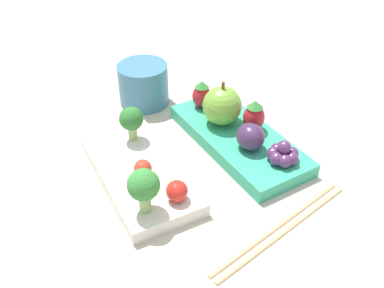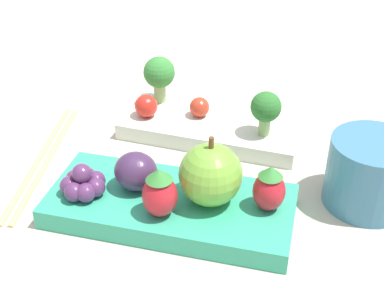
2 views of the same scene
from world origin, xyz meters
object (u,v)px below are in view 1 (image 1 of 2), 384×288
Objects in this scene: apple at (222,106)px; plum at (250,137)px; strawberry_0 at (202,95)px; chopsticks_pair at (282,228)px; bento_box_fruit at (238,139)px; strawberry_1 at (254,116)px; bento_box_savoury at (141,175)px; broccoli_floret_1 at (144,186)px; cherry_tomato_1 at (143,168)px; drinking_cup at (145,84)px; broccoli_floret_0 at (131,120)px; cherry_tomato_0 at (177,191)px; grape_cluster at (283,154)px.

apple is 0.07m from plum.
chopsticks_pair is (-0.24, 0.03, -0.04)m from strawberry_0.
bento_box_fruit is 0.04m from strawberry_1.
apple is at bearing 41.48° from strawberry_1.
broccoli_floret_1 is (-0.07, 0.02, 0.04)m from bento_box_savoury.
apple is 0.05m from strawberry_1.
bento_box_savoury is 0.02m from cherry_tomato_1.
apple is at bearing -55.64° from broccoli_floret_1.
bento_box_savoury is 4.25× the size of strawberry_1.
drinking_cup is (0.20, 0.07, -0.00)m from plum.
chopsticks_pair is at bearing -143.12° from bento_box_savoury.
broccoli_floret_1 is 0.71× the size of drinking_cup.
broccoli_floret_1 reaches higher than cherry_tomato_1.
strawberry_1 is 0.19m from drinking_cup.
bento_box_savoury is 0.08m from broccoli_floret_0.
cherry_tomato_1 is at bearing 168.54° from broccoli_floret_0.
strawberry_0 is 0.09m from strawberry_1.
strawberry_0 reaches higher than cherry_tomato_1.
cherry_tomato_0 is at bearing -161.02° from cherry_tomato_1.
broccoli_floret_0 is 2.19× the size of cherry_tomato_1.
drinking_cup is at bearing 26.23° from apple.
broccoli_floret_0 is at bearing 67.49° from bento_box_fruit.
cherry_tomato_1 is 0.11× the size of chopsticks_pair.
cherry_tomato_0 is (-0.00, -0.04, -0.02)m from broccoli_floret_1.
bento_box_fruit reaches higher than bento_box_savoury.
grape_cluster is 0.10m from chopsticks_pair.
cherry_tomato_1 is 0.18m from grape_cluster.
apple reaches higher than grape_cluster.
broccoli_floret_0 is at bearing -11.46° from cherry_tomato_1.
drinking_cup is (0.24, 0.09, 0.00)m from grape_cluster.
strawberry_0 is 0.10m from drinking_cup.
broccoli_floret_1 is 0.06m from cherry_tomato_1.
chopsticks_pair is (-0.16, 0.04, -0.01)m from bento_box_fruit.
broccoli_floret_1 is 1.34× the size of grape_cluster.
bento_box_savoury is 4.55× the size of strawberry_0.
apple is at bearing -72.85° from bento_box_savoury.
strawberry_0 reaches higher than grape_cluster.
chopsticks_pair is (-0.32, -0.03, -0.03)m from drinking_cup.
chopsticks_pair is at bearing -130.97° from cherry_tomato_0.
grape_cluster is at bearing -111.60° from bento_box_savoury.
strawberry_1 is 1.12× the size of grape_cluster.
cherry_tomato_1 is 0.18m from chopsticks_pair.
cherry_tomato_1 is (0.06, 0.02, -0.00)m from cherry_tomato_0.
cherry_tomato_1 reaches higher than bento_box_savoury.
strawberry_1 is 0.08m from grape_cluster.
cherry_tomato_1 is at bearing 178.26° from bento_box_savoury.
broccoli_floret_0 is at bearing 103.47° from strawberry_0.
apple is (0.11, -0.16, -0.01)m from broccoli_floret_1.
grape_cluster reaches higher than bento_box_fruit.
grape_cluster is at bearing 176.24° from strawberry_1.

